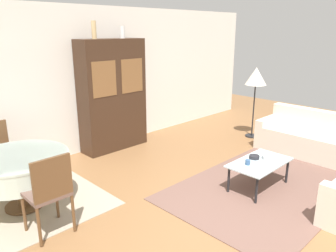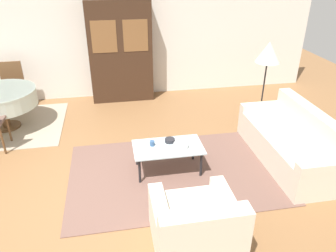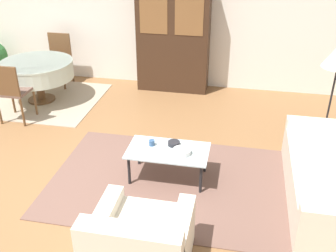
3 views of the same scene
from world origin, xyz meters
name	(u,v)px [view 1 (image 1 of 3)]	position (x,y,z in m)	size (l,w,h in m)	color
ground_plane	(239,231)	(0.00, 0.00, 0.00)	(14.00, 14.00, 0.00)	brown
wall_back	(74,82)	(0.00, 3.63, 1.35)	(10.00, 0.06, 2.70)	silver
area_rug	(265,187)	(1.21, 0.34, 0.01)	(3.06, 2.03, 0.01)	brown
dining_rug	(21,206)	(-1.62, 2.36, 0.01)	(2.09, 1.83, 0.01)	gray
couch	(316,140)	(3.08, 0.38, 0.29)	(0.89, 2.02, 0.79)	beige
coffee_table	(260,164)	(1.13, 0.42, 0.38)	(1.00, 0.57, 0.41)	black
display_cabinet	(113,95)	(0.64, 3.36, 1.06)	(1.31, 0.45, 2.11)	#382316
dining_table	(19,167)	(-1.59, 2.32, 0.59)	(1.26, 1.26, 0.73)	brown
dining_chair_near	(49,190)	(-1.59, 1.47, 0.57)	(0.44, 0.44, 0.97)	brown
floor_lamp	(256,78)	(3.20, 1.80, 1.29)	(0.45, 0.45, 1.51)	black
cup	(248,162)	(0.91, 0.49, 0.45)	(0.07, 0.07, 0.08)	#33517A
bowl	(270,158)	(1.31, 0.37, 0.45)	(0.22, 0.22, 0.06)	white
bowl_small	(254,157)	(1.18, 0.55, 0.44)	(0.15, 0.15, 0.05)	#232328
vase_tall	(94,30)	(0.31, 3.36, 2.27)	(0.08, 0.08, 0.31)	tan
vase_short	(122,32)	(0.93, 3.36, 2.22)	(0.09, 0.09, 0.22)	white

